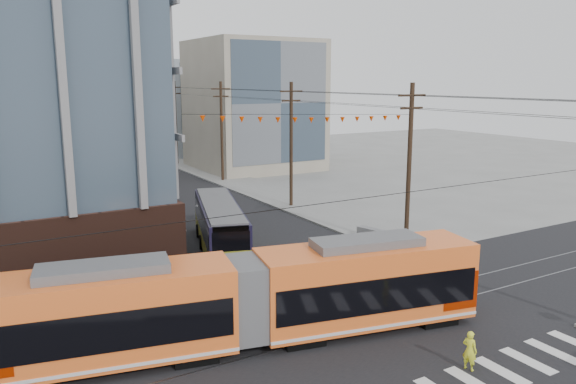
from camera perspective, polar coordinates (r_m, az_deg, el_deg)
name	(u,v)px	position (r m, az deg, el deg)	size (l,w,h in m)	color
ground	(431,345)	(25.65, 14.30, -14.85)	(160.00, 160.00, 0.00)	slate
bg_bldg_ne_near	(253,105)	(71.96, -3.55, 8.79)	(14.00, 14.00, 16.00)	gray
bg_bldg_ne_far	(207,107)	(91.01, -8.18, 8.59)	(16.00, 16.00, 14.00)	#8C99A5
utility_pole_far	(176,123)	(76.53, -11.32, 6.87)	(0.30, 0.30, 11.00)	black
streetcar	(246,300)	(24.18, -4.30, -10.88)	(21.16, 2.98, 4.08)	orange
city_bus	(220,226)	(37.57, -6.92, -3.45)	(2.50, 11.52, 3.26)	black
parked_car_silver	(199,270)	(31.80, -9.06, -7.81)	(1.73, 4.96, 1.64)	#A9B1BA
parked_car_white	(159,233)	(40.00, -13.01, -4.08)	(2.07, 5.08, 1.48)	beige
parked_car_grey	(151,227)	(42.33, -13.75, -3.45)	(2.01, 4.37, 1.21)	#545557
pedestrian	(470,350)	(23.79, 17.97, -15.07)	(0.59, 0.39, 1.62)	yellow
jersey_barrier	(383,237)	(39.83, 9.61, -4.50)	(0.93, 4.12, 0.82)	gray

